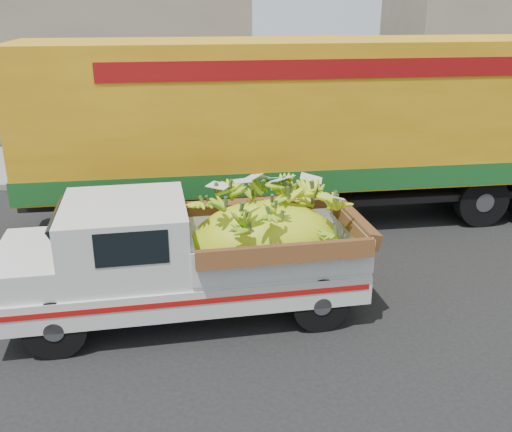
{
  "coord_description": "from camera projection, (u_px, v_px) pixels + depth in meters",
  "views": [
    {
      "loc": [
        0.13,
        -7.27,
        4.47
      ],
      "look_at": [
        0.57,
        1.26,
        1.28
      ],
      "focal_mm": 40.0,
      "sensor_mm": 36.0,
      "label": 1
    }
  ],
  "objects": [
    {
      "name": "building_left",
      "position": [
        7.0,
        60.0,
        21.13
      ],
      "size": [
        18.0,
        6.0,
        5.0
      ],
      "primitive_type": "cube",
      "color": "gray",
      "rests_on": "ground"
    },
    {
      "name": "ground",
      "position": [
        222.0,
        328.0,
        8.36
      ],
      "size": [
        100.0,
        100.0,
        0.0
      ],
      "primitive_type": "plane",
      "color": "black",
      "rests_on": "ground"
    },
    {
      "name": "pickup_truck",
      "position": [
        211.0,
        252.0,
        8.51
      ],
      "size": [
        5.44,
        2.59,
        1.83
      ],
      "rotation": [
        0.0,
        0.0,
        0.13
      ],
      "color": "black",
      "rests_on": "ground"
    },
    {
      "name": "sidewalk",
      "position": [
        223.0,
        162.0,
        16.84
      ],
      "size": [
        60.0,
        4.0,
        0.14
      ],
      "primitive_type": "cube",
      "color": "gray",
      "rests_on": "ground"
    },
    {
      "name": "curb",
      "position": [
        223.0,
        183.0,
        14.88
      ],
      "size": [
        60.0,
        0.25,
        0.15
      ],
      "primitive_type": "cube",
      "color": "gray",
      "rests_on": "ground"
    },
    {
      "name": "semi_trailer",
      "position": [
        313.0,
        123.0,
        11.96
      ],
      "size": [
        12.04,
        3.66,
        3.8
      ],
      "rotation": [
        0.0,
        0.0,
        0.1
      ],
      "color": "black",
      "rests_on": "ground"
    }
  ]
}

